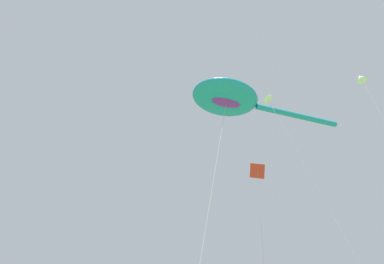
# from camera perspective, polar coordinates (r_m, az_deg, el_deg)

# --- Properties ---
(big_show_kite) EXTENTS (12.74, 6.61, 18.79)m
(big_show_kite) POSITION_cam_1_polar(r_m,az_deg,el_deg) (22.25, 7.23, 6.29)
(big_show_kite) COLOR #1E8CBF
(big_show_kite) RESTS_ON ground
(small_kite_triangle_green) EXTENTS (1.64, 3.21, 14.51)m
(small_kite_triangle_green) POSITION_cam_1_polar(r_m,az_deg,el_deg) (21.86, 12.49, -8.61)
(small_kite_triangle_green) COLOR red
(small_kite_triangle_green) RESTS_ON ground
(small_kite_diamond_red) EXTENTS (4.12, 0.98, 22.84)m
(small_kite_diamond_red) POSITION_cam_1_polar(r_m,az_deg,el_deg) (29.96, 29.66, 8.83)
(small_kite_diamond_red) COLOR white
(small_kite_diamond_red) RESTS_ON ground
(small_kite_bird_shape) EXTENTS (2.28, 2.10, 13.90)m
(small_kite_bird_shape) POSITION_cam_1_polar(r_m,az_deg,el_deg) (16.50, 15.01, 4.79)
(small_kite_bird_shape) COLOR white
(small_kite_bird_shape) RESTS_ON ground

